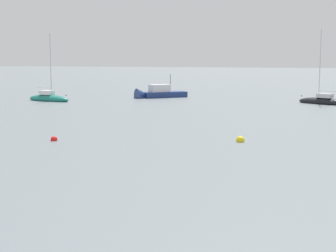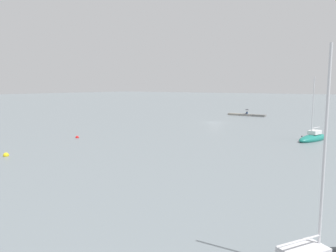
# 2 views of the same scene
# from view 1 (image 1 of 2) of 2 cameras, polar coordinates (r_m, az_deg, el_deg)

# --- Properties ---
(sailboat_teal_near) EXTENTS (3.79, 7.26, 9.27)m
(sailboat_teal_near) POSITION_cam_1_polar(r_m,az_deg,el_deg) (70.65, -13.19, 3.02)
(sailboat_teal_near) COLOR #197266
(sailboat_teal_near) RESTS_ON ground_plane
(sailboat_black_mid) EXTENTS (4.96, 6.66, 9.64)m
(sailboat_black_mid) POSITION_cam_1_polar(r_m,az_deg,el_deg) (67.14, 16.86, 2.65)
(sailboat_black_mid) COLOR black
(sailboat_black_mid) RESTS_ON ground_plane
(motorboat_navy_near) EXTENTS (6.80, 7.19, 4.26)m
(motorboat_navy_near) POSITION_cam_1_polar(r_m,az_deg,el_deg) (74.49, -1.29, 3.54)
(motorboat_navy_near) COLOR navy
(motorboat_navy_near) RESTS_ON ground_plane
(mooring_buoy_near) EXTENTS (0.48, 0.48, 0.48)m
(mooring_buoy_near) POSITION_cam_1_polar(r_m,az_deg,el_deg) (36.91, -12.61, -1.48)
(mooring_buoy_near) COLOR red
(mooring_buoy_near) RESTS_ON ground_plane
(mooring_buoy_far) EXTENTS (0.60, 0.60, 0.60)m
(mooring_buoy_far) POSITION_cam_1_polar(r_m,az_deg,el_deg) (35.90, 8.08, -1.59)
(mooring_buoy_far) COLOR yellow
(mooring_buoy_far) RESTS_ON ground_plane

